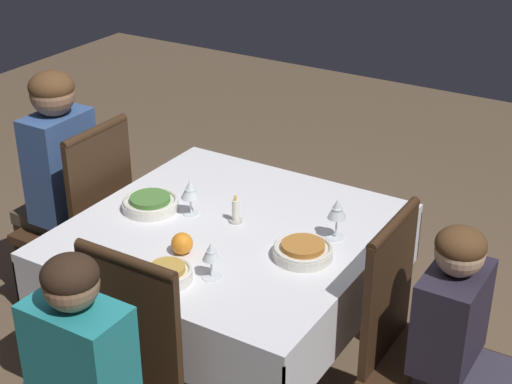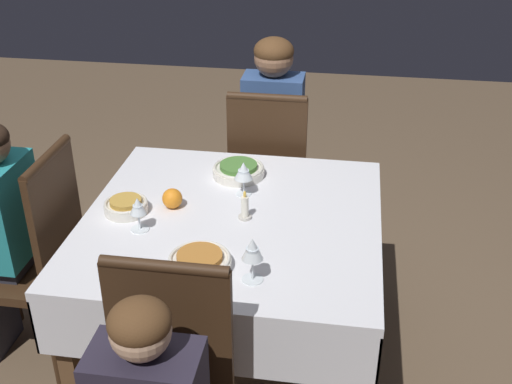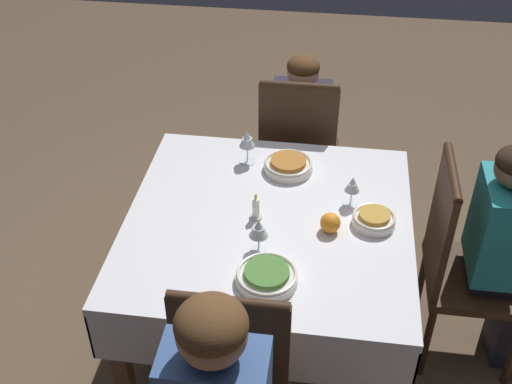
{
  "view_description": "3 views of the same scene",
  "coord_description": "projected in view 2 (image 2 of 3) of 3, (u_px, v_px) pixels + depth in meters",
  "views": [
    {
      "loc": [
        -2.19,
        -1.45,
        2.19
      ],
      "look_at": [
        0.06,
        -0.08,
        0.87
      ],
      "focal_mm": 55.0,
      "sensor_mm": 36.0,
      "label": 1
    },
    {
      "loc": [
        0.42,
        -2.08,
        2.0
      ],
      "look_at": [
        0.08,
        0.08,
        0.79
      ],
      "focal_mm": 45.0,
      "sensor_mm": 36.0,
      "label": 2
    },
    {
      "loc": [
        -0.22,
        1.96,
        2.36
      ],
      "look_at": [
        0.05,
        0.03,
        0.88
      ],
      "focal_mm": 45.0,
      "sensor_mm": 36.0,
      "label": 3
    }
  ],
  "objects": [
    {
      "name": "person_adult_denim",
      "position": [
        274.0,
        133.0,
        3.32
      ],
      "size": [
        0.3,
        0.34,
        1.18
      ],
      "rotation": [
        0.0,
        0.0,
        3.14
      ],
      "color": "#4C4233",
      "rests_on": "ground_plane"
    },
    {
      "name": "dining_table",
      "position": [
        232.0,
        237.0,
        2.52
      ],
      "size": [
        1.14,
        1.14,
        0.72
      ],
      "color": "silver",
      "rests_on": "ground_plane"
    },
    {
      "name": "wine_glass_south",
      "position": [
        252.0,
        251.0,
        2.07
      ],
      "size": [
        0.07,
        0.07,
        0.16
      ],
      "color": "white",
      "rests_on": "dining_table"
    },
    {
      "name": "wine_glass_north",
      "position": [
        244.0,
        172.0,
        2.59
      ],
      "size": [
        0.07,
        0.07,
        0.15
      ],
      "color": "white",
      "rests_on": "dining_table"
    },
    {
      "name": "bowl_south",
      "position": [
        200.0,
        261.0,
        2.17
      ],
      "size": [
        0.22,
        0.22,
        0.06
      ],
      "color": "silver",
      "rests_on": "dining_table"
    },
    {
      "name": "candle_centerpiece",
      "position": [
        245.0,
        209.0,
        2.45
      ],
      "size": [
        0.05,
        0.05,
        0.12
      ],
      "color": "beige",
      "rests_on": "dining_table"
    },
    {
      "name": "wine_glass_west",
      "position": [
        138.0,
        208.0,
        2.35
      ],
      "size": [
        0.07,
        0.07,
        0.14
      ],
      "color": "white",
      "rests_on": "dining_table"
    },
    {
      "name": "bowl_north",
      "position": [
        239.0,
        170.0,
        2.77
      ],
      "size": [
        0.22,
        0.22,
        0.06
      ],
      "color": "silver",
      "rests_on": "dining_table"
    },
    {
      "name": "bowl_west",
      "position": [
        126.0,
        206.0,
        2.5
      ],
      "size": [
        0.17,
        0.17,
        0.06
      ],
      "color": "silver",
      "rests_on": "dining_table"
    },
    {
      "name": "orange_fruit",
      "position": [
        172.0,
        198.0,
        2.52
      ],
      "size": [
        0.08,
        0.08,
        0.08
      ],
      "primitive_type": "sphere",
      "color": "orange",
      "rests_on": "dining_table"
    },
    {
      "name": "ground_plane",
      "position": [
        235.0,
        357.0,
        2.82
      ],
      "size": [
        8.0,
        8.0,
        0.0
      ],
      "primitive_type": "plane",
      "color": "brown"
    },
    {
      "name": "chair_west",
      "position": [
        37.0,
        253.0,
        2.61
      ],
      "size": [
        0.42,
        0.41,
        0.98
      ],
      "rotation": [
        0.0,
        0.0,
        -1.57
      ],
      "color": "#382314",
      "rests_on": "ground_plane"
    },
    {
      "name": "chair_north",
      "position": [
        269.0,
        171.0,
        3.25
      ],
      "size": [
        0.41,
        0.42,
        0.98
      ],
      "rotation": [
        0.0,
        0.0,
        3.14
      ],
      "color": "#382314",
      "rests_on": "ground_plane"
    }
  ]
}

